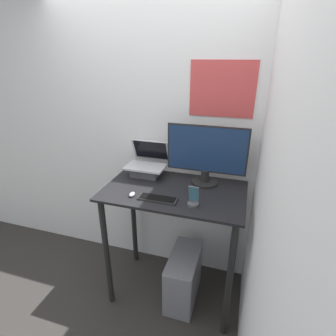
% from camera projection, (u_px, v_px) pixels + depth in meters
% --- Properties ---
extents(ground_plane, '(12.00, 12.00, 0.00)m').
position_uv_depth(ground_plane, '(162.00, 320.00, 2.20)').
color(ground_plane, '#2D2B28').
extents(wall_back, '(6.00, 0.06, 2.60)m').
position_uv_depth(wall_back, '(187.00, 146.00, 2.33)').
color(wall_back, silver).
rests_on(wall_back, ground_plane).
extents(wall_side_right, '(0.05, 6.00, 2.60)m').
position_uv_depth(wall_side_right, '(265.00, 196.00, 1.51)').
color(wall_side_right, silver).
rests_on(wall_side_right, ground_plane).
extents(desk, '(1.11, 0.66, 1.08)m').
position_uv_depth(desk, '(174.00, 214.00, 2.15)').
color(desk, black).
rests_on(desk, ground_plane).
extents(laptop, '(0.34, 0.30, 0.29)m').
position_uv_depth(laptop, '(146.00, 166.00, 2.29)').
color(laptop, '#4C4C51').
rests_on(laptop, desk).
extents(monitor, '(0.64, 0.21, 0.48)m').
position_uv_depth(monitor, '(206.00, 156.00, 2.07)').
color(monitor, black).
rests_on(monitor, desk).
extents(keyboard, '(0.29, 0.10, 0.02)m').
position_uv_depth(keyboard, '(158.00, 199.00, 1.92)').
color(keyboard, black).
rests_on(keyboard, desk).
extents(mouse, '(0.04, 0.07, 0.03)m').
position_uv_depth(mouse, '(132.00, 194.00, 1.96)').
color(mouse, '#99999E').
rests_on(mouse, desk).
extents(cell_phone, '(0.08, 0.08, 0.15)m').
position_uv_depth(cell_phone, '(193.00, 200.00, 1.84)').
color(cell_phone, '#4C4C51').
rests_on(cell_phone, desk).
extents(computer_tower, '(0.24, 0.50, 0.47)m').
position_uv_depth(computer_tower, '(183.00, 277.00, 2.33)').
color(computer_tower, gray).
rests_on(computer_tower, ground_plane).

